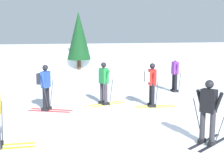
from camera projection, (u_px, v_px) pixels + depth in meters
ground_plane at (125, 133)px, 9.56m from camera, size 120.00×120.00×0.00m
far_snow_ridge at (65, 56)px, 28.82m from camera, size 80.00×8.79×1.39m
skier_green at (104, 82)px, 13.02m from camera, size 1.62×0.95×1.71m
skier_purple at (175, 73)px, 15.67m from camera, size 1.61×1.00×1.71m
skier_black at (208, 110)px, 8.47m from camera, size 1.53×1.20×1.71m
skier_red at (152, 83)px, 12.63m from camera, size 1.63×1.00×1.71m
skier_blue at (45, 85)px, 12.06m from camera, size 1.61×0.98×1.71m
conifer_far_right at (79, 36)px, 24.35m from camera, size 1.77×1.77×4.28m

